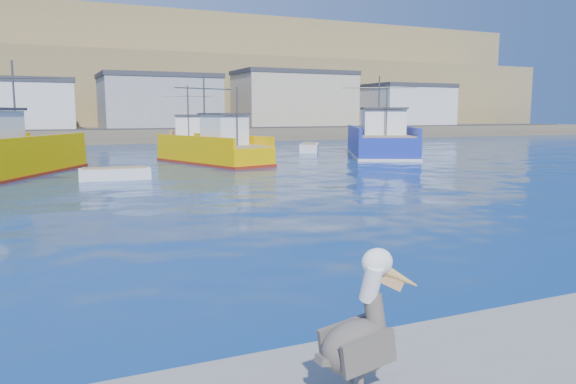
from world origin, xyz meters
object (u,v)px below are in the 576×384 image
object	(u,v)px
trawler_yellow_b	(215,150)
pelican	(362,334)
trawler_yellow_a	(3,157)
trawler_blue	(380,142)
skiff_far	(309,148)
boat_orange	(189,140)
skiff_mid	(115,175)

from	to	relation	value
trawler_yellow_b	pelican	world-z (taller)	trawler_yellow_b
trawler_yellow_b	pelican	xyz separation A→B (m)	(-8.59, -33.38, 0.21)
pelican	trawler_yellow_a	bearing A→B (deg)	98.71
trawler_blue	skiff_far	world-z (taller)	trawler_blue
skiff_far	pelican	distance (m)	46.16
trawler_yellow_a	boat_orange	size ratio (longest dim) A/B	1.35
skiff_mid	boat_orange	bearing A→B (deg)	65.70
skiff_far	trawler_yellow_b	bearing A→B (deg)	-144.79
boat_orange	trawler_yellow_b	bearing A→B (deg)	-96.89
trawler_yellow_a	trawler_yellow_b	size ratio (longest dim) A/B	1.19
trawler_blue	skiff_mid	bearing A→B (deg)	-158.56
trawler_yellow_b	pelican	distance (m)	34.47
boat_orange	skiff_far	distance (m)	11.37
trawler_yellow_a	trawler_blue	world-z (taller)	trawler_blue
trawler_yellow_a	trawler_blue	xyz separation A→B (m)	(28.34, 4.72, 0.07)
skiff_mid	pelican	world-z (taller)	pelican
trawler_yellow_a	trawler_yellow_b	bearing A→B (deg)	12.39
trawler_yellow_b	trawler_yellow_a	bearing A→B (deg)	-167.61
skiff_mid	trawler_blue	bearing A→B (deg)	21.44
trawler_yellow_a	skiff_mid	bearing A→B (deg)	-37.84
trawler_blue	boat_orange	distance (m)	17.95
skiff_mid	skiff_far	distance (m)	24.66
trawler_yellow_a	pelican	size ratio (longest dim) A/B	7.86
trawler_yellow_a	pelican	bearing A→B (deg)	-81.29
trawler_yellow_a	skiff_far	xyz separation A→B (m)	(24.81, 11.06, -0.78)
skiff_far	trawler_blue	bearing A→B (deg)	-60.83
pelican	boat_orange	bearing A→B (deg)	77.72
boat_orange	pelican	distance (m)	48.20
trawler_yellow_b	skiff_mid	xyz separation A→B (m)	(-7.78, -7.17, -0.72)
trawler_yellow_b	skiff_mid	world-z (taller)	trawler_yellow_b
trawler_yellow_a	pelican	distance (m)	30.82
skiff_mid	skiff_far	world-z (taller)	skiff_far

